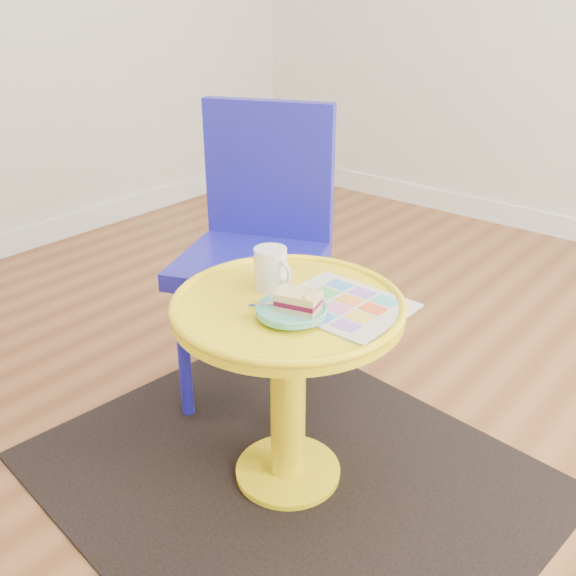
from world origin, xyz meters
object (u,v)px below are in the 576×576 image
Objects in this scene: newspaper at (343,305)px; side_table at (288,356)px; chair at (258,237)px; mug at (271,268)px; plate at (292,311)px.

side_table is at bearing -146.85° from newspaper.
side_table is 0.49m from chair.
newspaper is 0.21m from mug.
newspaper is at bearing 32.29° from side_table.
chair is 3.12× the size of newspaper.
newspaper is at bearing -48.28° from chair.
plate is at bearing -22.56° from mug.
chair is 0.53m from newspaper.
mug is at bearing -65.92° from chair.
side_table is 3.42× the size of plate.
chair reaches higher than side_table.
side_table is at bearing 136.60° from plate.
mug reaches higher than plate.
mug is at bearing -168.36° from newspaper.
plate is (-0.06, -0.12, 0.01)m from newspaper.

